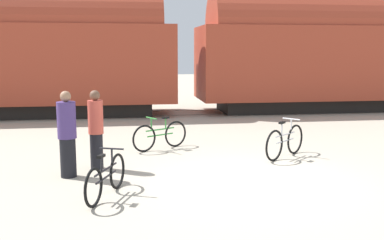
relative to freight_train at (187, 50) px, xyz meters
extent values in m
plane|color=#B2A893|center=(0.00, -9.95, -2.60)|extent=(80.00, 80.00, 0.00)
cube|color=black|center=(-6.57, 0.00, -2.32)|extent=(10.14, 2.29, 0.55)
cube|color=#9E3823|center=(-6.57, 0.00, -0.54)|extent=(12.07, 3.06, 3.01)
cylinder|color=#9E3823|center=(-6.57, 0.00, 0.96)|extent=(11.10, 2.90, 2.90)
cube|color=black|center=(6.57, 0.00, -2.32)|extent=(10.14, 2.29, 0.55)
cube|color=#9E3823|center=(6.57, 0.00, -0.54)|extent=(12.07, 3.06, 3.01)
cylinder|color=#9E3823|center=(6.57, 0.00, 0.96)|extent=(11.10, 2.90, 2.90)
cube|color=#4C4238|center=(0.00, -0.72, -2.59)|extent=(37.21, 0.07, 0.01)
cube|color=#4C4238|center=(0.00, 0.72, -2.59)|extent=(37.21, 0.07, 0.01)
torus|color=black|center=(-2.04, -7.12, -2.24)|extent=(0.63, 0.41, 0.70)
torus|color=black|center=(-1.18, -6.59, -2.24)|extent=(0.63, 0.41, 0.70)
cylinder|color=#338C38|center=(-1.61, -6.86, -2.06)|extent=(0.78, 0.49, 0.04)
cylinder|color=#338C38|center=(-1.61, -6.86, -2.21)|extent=(0.71, 0.45, 0.04)
cylinder|color=#338C38|center=(-1.46, -6.76, -1.92)|extent=(0.04, 0.04, 0.29)
cube|color=black|center=(-1.46, -6.76, -1.77)|extent=(0.21, 0.17, 0.05)
cylinder|color=#338C38|center=(-1.85, -7.00, -1.90)|extent=(0.04, 0.04, 0.33)
cylinder|color=#338C38|center=(-1.85, -7.00, -1.74)|extent=(0.27, 0.41, 0.03)
torus|color=black|center=(-2.66, -10.13, -2.26)|extent=(0.29, 0.65, 0.67)
torus|color=black|center=(-3.03, -11.11, -2.26)|extent=(0.29, 0.65, 0.67)
cylinder|color=black|center=(-2.85, -10.62, -2.09)|extent=(0.36, 0.87, 0.04)
cylinder|color=black|center=(-2.85, -10.62, -2.23)|extent=(0.33, 0.79, 0.04)
cylinder|color=black|center=(-2.91, -10.79, -1.95)|extent=(0.04, 0.04, 0.28)
cube|color=black|center=(-2.91, -10.79, -1.81)|extent=(0.15, 0.22, 0.05)
cylinder|color=black|center=(-2.74, -10.35, -1.93)|extent=(0.04, 0.04, 0.31)
cylinder|color=black|center=(-2.74, -10.35, -1.78)|extent=(0.44, 0.19, 0.03)
torus|color=black|center=(1.71, -7.86, -2.22)|extent=(0.60, 0.53, 0.75)
torus|color=black|center=(0.94, -8.52, -2.22)|extent=(0.60, 0.53, 0.75)
cylinder|color=silver|center=(1.32, -8.19, -2.03)|extent=(0.69, 0.61, 0.04)
cylinder|color=silver|center=(1.32, -8.19, -2.19)|extent=(0.63, 0.56, 0.04)
cylinder|color=silver|center=(1.19, -8.30, -1.87)|extent=(0.04, 0.04, 0.31)
cube|color=black|center=(1.19, -8.30, -1.72)|extent=(0.20, 0.19, 0.05)
cylinder|color=silver|center=(1.53, -8.01, -1.86)|extent=(0.04, 0.04, 0.35)
cylinder|color=silver|center=(1.53, -8.01, -1.68)|extent=(0.33, 0.37, 0.03)
cylinder|color=black|center=(-3.67, -9.18, -2.19)|extent=(0.32, 0.32, 0.81)
cylinder|color=#473370|center=(-3.67, -9.18, -1.41)|extent=(0.38, 0.38, 0.75)
sphere|color=#A37556|center=(-3.67, -9.18, -0.93)|extent=(0.22, 0.22, 0.22)
cylinder|color=black|center=(-3.14, -8.60, -2.20)|extent=(0.28, 0.28, 0.79)
cylinder|color=#CC4C3D|center=(-3.14, -8.60, -1.45)|extent=(0.33, 0.33, 0.73)
sphere|color=brown|center=(-3.14, -8.60, -0.97)|extent=(0.22, 0.22, 0.22)
camera|label=1|loc=(-2.44, -18.43, -0.01)|focal=42.00mm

